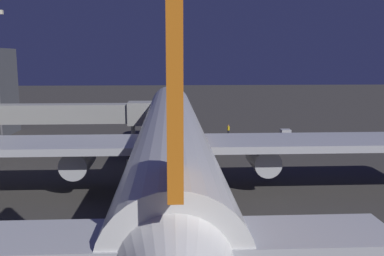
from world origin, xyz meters
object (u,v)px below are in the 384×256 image
Objects in this scene: traffic_cone_nose_port at (184,137)px; traffic_cone_nose_starboard at (157,138)px; jet_bridge at (80,114)px; baggage_container_near_belt at (285,134)px; ground_crew_by_belt_loader at (228,130)px; airliner_at_gate at (171,138)px.

traffic_cone_nose_starboard is (4.40, 0.00, 0.00)m from traffic_cone_nose_port.
jet_bridge is 34.12m from baggage_container_near_belt.
jet_bridge is 11.80× the size of ground_crew_by_belt_loader.
traffic_cone_nose_port is at bearing 180.00° from traffic_cone_nose_starboard.
airliner_at_gate is at bearing 57.59° from baggage_container_near_belt.
ground_crew_by_belt_loader reaches higher than traffic_cone_nose_starboard.
ground_crew_by_belt_loader is at bearing -145.14° from jet_bridge.
ground_crew_by_belt_loader is at bearing -159.68° from traffic_cone_nose_port.
jet_bridge is at bearing 41.19° from traffic_cone_nose_port.
traffic_cone_nose_starboard is at bearing 0.28° from baggage_container_near_belt.
airliner_at_gate is at bearing 94.16° from traffic_cone_nose_starboard.
traffic_cone_nose_starboard is (12.20, 2.89, -0.78)m from ground_crew_by_belt_loader.
ground_crew_by_belt_loader is at bearing -16.71° from baggage_container_near_belt.
jet_bridge is 14.20× the size of baggage_container_near_belt.
jet_bridge reaches higher than traffic_cone_nose_port.
airliner_at_gate is 115.61× the size of traffic_cone_nose_starboard.
baggage_container_near_belt is (-19.26, -30.34, -5.11)m from airliner_at_gate.
airliner_at_gate is 40.19× the size of baggage_container_near_belt.
airliner_at_gate is 34.93m from ground_crew_by_belt_loader.
ground_crew_by_belt_loader is (9.27, -2.78, 0.31)m from baggage_container_near_belt.
baggage_container_near_belt is at bearing -158.13° from jet_bridge.
traffic_cone_nose_starboard is at bearing -128.28° from jet_bridge.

